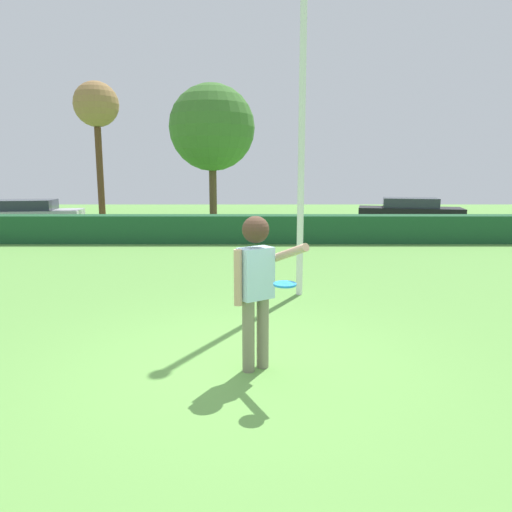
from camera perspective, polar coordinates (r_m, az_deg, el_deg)
name	(u,v)px	position (r m, az deg, el deg)	size (l,w,h in m)	color
ground_plane	(243,367)	(5.56, -1.55, -13.52)	(60.00, 60.00, 0.00)	#629D46
person	(256,276)	(5.17, 0.06, -2.49)	(0.80, 0.57, 1.77)	gray
frisbee	(285,284)	(4.65, 3.61, -3.49)	(0.23, 0.23, 0.03)	#268CE5
lamppost	(303,93)	(8.61, 5.76, 19.33)	(0.24, 0.24, 6.60)	silver
hedge_row	(252,229)	(15.35, -0.52, 3.36)	(22.72, 0.90, 0.90)	#1C4E2B
parked_car_silver	(25,214)	(20.33, -26.47, 4.62)	(4.43, 2.39, 1.25)	#B7B7BC
parked_car_black	(410,211)	(20.78, 18.40, 5.24)	(4.49, 2.66, 1.25)	black
maple_tree	(212,128)	(24.38, -5.39, 15.39)	(4.32, 4.32, 6.72)	brown
oak_tree	(97,108)	(20.49, -18.98, 16.82)	(1.78, 1.78, 5.88)	#55361F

